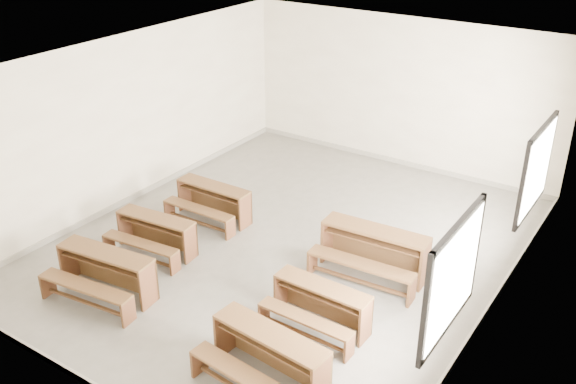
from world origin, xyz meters
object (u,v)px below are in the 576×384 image
Objects in this scene: desk_set_1 at (155,232)px; desk_set_4 at (320,303)px; desk_set_3 at (268,354)px; desk_set_5 at (373,249)px; desk_set_2 at (212,200)px; desk_set_0 at (105,270)px.

desk_set_4 reaches higher than desk_set_1.
desk_set_5 is at bearing 95.78° from desk_set_3.
desk_set_3 is at bearing -92.84° from desk_set_5.
desk_set_1 is 3.33m from desk_set_4.
desk_set_3 reaches higher than desk_set_4.
desk_set_3 reaches higher than desk_set_2.
desk_set_2 is 0.89× the size of desk_set_3.
desk_set_0 reaches higher than desk_set_4.
desk_set_2 is 3.65m from desk_set_4.
desk_set_0 reaches higher than desk_set_1.
desk_set_1 is 0.84× the size of desk_set_5.
desk_set_0 is 1.12× the size of desk_set_1.
desk_set_5 is (3.28, -0.01, 0.06)m from desk_set_2.
desk_set_0 is 4.12m from desk_set_5.
desk_set_3 is at bearing -29.53° from desk_set_1.
desk_set_0 is 1.13× the size of desk_set_2.
desk_set_3 is at bearing -10.11° from desk_set_0.
desk_set_1 is at bearing 177.71° from desk_set_4.
desk_set_2 is at bearing 82.26° from desk_set_1.
desk_set_3 is (3.31, -2.93, 0.03)m from desk_set_2.
desk_set_0 is at bearing -86.27° from desk_set_2.
desk_set_2 is at bearing 176.26° from desk_set_5.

